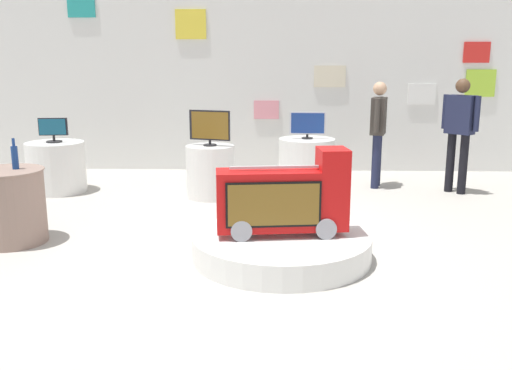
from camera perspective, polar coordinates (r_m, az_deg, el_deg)
name	(u,v)px	position (r m, az deg, el deg)	size (l,w,h in m)	color
ground_plane	(244,255)	(5.53, -1.20, -7.20)	(30.00, 30.00, 0.00)	#B2ADA3
back_wall_display	(259,72)	(9.64, 0.33, 11.54)	(12.26, 0.13, 3.38)	silver
main_display_pedestal	(281,246)	(5.42, 2.61, -6.29)	(1.73, 1.73, 0.24)	silver
novelty_firetruck_tv	(285,200)	(5.29, 2.95, -1.53)	(1.28, 0.52, 0.83)	gray
display_pedestal_left_rear	(56,167)	(8.59, -19.84, 1.75)	(0.83, 0.83, 0.73)	silver
tv_on_left_rear	(53,129)	(8.51, -20.13, 5.39)	(0.41, 0.22, 0.35)	black
display_pedestal_center_rear	(210,172)	(7.78, -4.70, 1.38)	(0.67, 0.67, 0.73)	silver
tv_on_center_rear	(210,127)	(7.67, -4.78, 6.01)	(0.58, 0.21, 0.49)	black
display_pedestal_right_rear	(307,163)	(8.48, 5.23, 2.31)	(0.85, 0.85, 0.73)	silver
tv_on_right_rear	(307,124)	(8.39, 5.31, 6.26)	(0.54, 0.17, 0.40)	black
side_table_round	(10,206)	(6.35, -23.98, -1.95)	(0.74, 0.74, 0.78)	gray
bottle_on_side_table	(15,157)	(6.25, -23.55, 2.69)	(0.07, 0.07, 0.32)	navy
shopper_browsing_near_truck	(378,126)	(8.51, 12.45, 5.90)	(0.30, 0.54, 1.58)	#1E233F
shopper_browsing_rear	(460,127)	(8.45, 20.20, 5.63)	(0.41, 0.42, 1.64)	black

